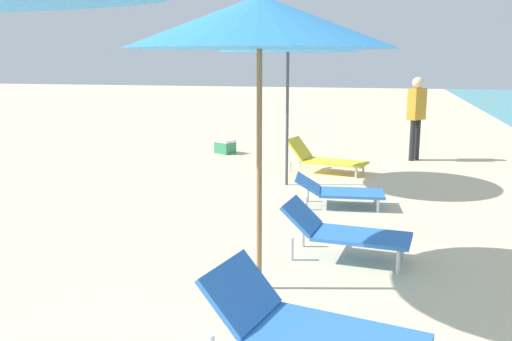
% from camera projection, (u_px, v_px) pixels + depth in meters
% --- Properties ---
extents(umbrella_second, '(2.35, 2.35, 2.70)m').
position_uv_depth(umbrella_second, '(259.00, 22.00, 4.72)').
color(umbrella_second, olive).
rests_on(umbrella_second, ground).
extents(lounger_second_shoreside, '(1.39, 0.71, 0.59)m').
position_uv_depth(lounger_second_shoreside, '(344.00, 231.00, 5.91)').
color(lounger_second_shoreside, blue).
rests_on(lounger_second_shoreside, ground).
extents(lounger_second_inland, '(1.61, 0.99, 0.65)m').
position_uv_depth(lounger_second_inland, '(308.00, 326.00, 3.82)').
color(lounger_second_inland, blue).
rests_on(lounger_second_inland, ground).
extents(umbrella_farthest, '(2.28, 2.28, 2.70)m').
position_uv_depth(umbrella_farthest, '(288.00, 39.00, 8.97)').
color(umbrella_farthest, '#4C4C51').
rests_on(umbrella_farthest, ground).
extents(lounger_farthest_shoreside, '(1.55, 0.89, 0.62)m').
position_uv_depth(lounger_farthest_shoreside, '(325.00, 158.00, 10.43)').
color(lounger_farthest_shoreside, yellow).
rests_on(lounger_farthest_shoreside, ground).
extents(lounger_farthest_inland, '(1.32, 0.70, 0.45)m').
position_uv_depth(lounger_farthest_inland, '(338.00, 190.00, 8.01)').
color(lounger_farthest_inland, blue).
rests_on(lounger_farthest_inland, ground).
extents(person_walking_mid, '(0.40, 0.42, 1.74)m').
position_uv_depth(person_walking_mid, '(416.00, 110.00, 11.52)').
color(person_walking_mid, '#262628').
rests_on(person_walking_mid, ground).
extents(cooler_box, '(0.52, 0.48, 0.30)m').
position_uv_depth(cooler_box, '(225.00, 147.00, 12.53)').
color(cooler_box, '#338C59').
rests_on(cooler_box, ground).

